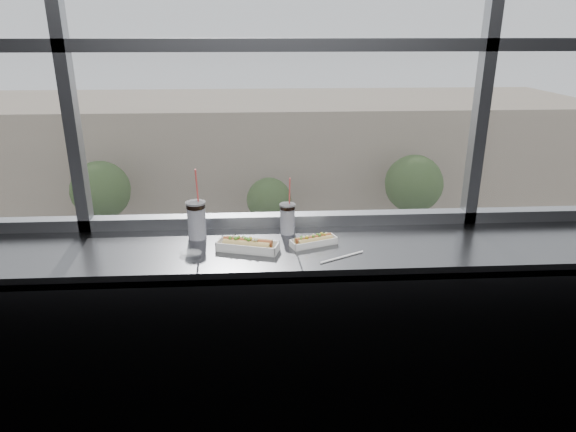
{
  "coord_description": "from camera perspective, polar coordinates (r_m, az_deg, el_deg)",
  "views": [
    {
      "loc": [
        -0.12,
        -1.02,
        2.07
      ],
      "look_at": [
        0.02,
        1.23,
        1.25
      ],
      "focal_mm": 32.0,
      "sensor_mm": 36.0,
      "label": 1
    }
  ],
  "objects": [
    {
      "name": "hotdog_tray_right",
      "position": [
        2.45,
        2.87,
        -2.74
      ],
      "size": [
        0.24,
        0.15,
        0.06
      ],
      "rotation": [
        0.0,
        0.0,
        0.35
      ],
      "color": "white",
      "rests_on": "counter"
    },
    {
      "name": "hotdog_tray_left",
      "position": [
        2.39,
        -4.5,
        -3.2
      ],
      "size": [
        0.3,
        0.17,
        0.07
      ],
      "rotation": [
        0.0,
        0.0,
        -0.29
      ],
      "color": "white",
      "rests_on": "counter"
    },
    {
      "name": "car_near_d",
      "position": [
        22.81,
        11.73,
        -12.35
      ],
      "size": [
        2.62,
        5.74,
        1.88
      ],
      "primitive_type": "imported",
      "rotation": [
        0.0,
        0.0,
        1.62
      ],
      "color": "silver",
      "rests_on": "street_asphalt"
    },
    {
      "name": "car_far_a",
      "position": [
        30.9,
        -22.94,
        -4.39
      ],
      "size": [
        3.4,
        6.59,
        2.1
      ],
      "primitive_type": "imported",
      "rotation": [
        0.0,
        0.0,
        1.7
      ],
      "color": "#2E292B",
      "rests_on": "street_asphalt"
    },
    {
      "name": "pedestrian_c",
      "position": [
        32.43,
        4.7,
        -1.92
      ],
      "size": [
        0.62,
        0.82,
        1.85
      ],
      "primitive_type": "imported",
      "rotation": [
        0.0,
        0.0,
        4.71
      ],
      "color": "#66605B",
      "rests_on": "far_sidewalk"
    },
    {
      "name": "wrapper",
      "position": [
        2.38,
        -10.78,
        -4.03
      ],
      "size": [
        0.1,
        0.07,
        0.02
      ],
      "primitive_type": "ellipsoid",
      "color": "silver",
      "rests_on": "counter"
    },
    {
      "name": "far_building",
      "position": [
        41.52,
        -3.24,
        7.42
      ],
      "size": [
        50.0,
        14.0,
        8.0
      ],
      "primitive_type": "cube",
      "color": "gray",
      "rests_on": "plaza_ground"
    },
    {
      "name": "tree_left",
      "position": [
        33.3,
        -20.09,
        2.68
      ],
      "size": [
        3.6,
        3.6,
        5.62
      ],
      "color": "#47382B",
      "rests_on": "far_sidewalk"
    },
    {
      "name": "loose_straw",
      "position": [
        2.33,
        6.01,
        -4.56
      ],
      "size": [
        0.21,
        0.12,
        0.01
      ],
      "primitive_type": "cylinder",
      "rotation": [
        0.0,
        1.57,
        0.49
      ],
      "color": "white",
      "rests_on": "counter"
    },
    {
      "name": "plaza_ground",
      "position": [
        47.84,
        -3.19,
        4.18
      ],
      "size": [
        120.0,
        120.0,
        0.0
      ],
      "primitive_type": "plane",
      "color": "#AFADA8",
      "rests_on": "ground"
    },
    {
      "name": "tree_center",
      "position": [
        32.14,
        -2.12,
        1.78
      ],
      "size": [
        2.82,
        2.82,
        4.41
      ],
      "color": "#47382B",
      "rests_on": "far_sidewalk"
    },
    {
      "name": "car_far_b",
      "position": [
        29.14,
        -0.34,
        -4.27
      ],
      "size": [
        2.85,
        6.12,
        1.99
      ],
      "primitive_type": "imported",
      "rotation": [
        0.0,
        0.0,
        1.63
      ],
      "color": "maroon",
      "rests_on": "street_asphalt"
    },
    {
      "name": "soda_cup_left",
      "position": [
        2.53,
        -10.14,
        -0.24
      ],
      "size": [
        0.1,
        0.1,
        0.36
      ],
      "color": "white",
      "rests_on": "counter"
    },
    {
      "name": "car_near_e",
      "position": [
        25.87,
        29.05,
        -10.37
      ],
      "size": [
        2.84,
        6.15,
        2.01
      ],
      "primitive_type": "imported",
      "rotation": [
        0.0,
        0.0,
        1.52
      ],
      "color": "navy",
      "rests_on": "street_asphalt"
    },
    {
      "name": "counter_fascia",
      "position": [
        2.5,
        -0.11,
        -17.32
      ],
      "size": [
        6.0,
        0.04,
        1.04
      ],
      "primitive_type": "cube",
      "color": "slate",
      "rests_on": "ground"
    },
    {
      "name": "pedestrian_a",
      "position": [
        32.89,
        -16.44,
        -2.4
      ],
      "size": [
        0.82,
        0.61,
        1.84
      ],
      "primitive_type": "imported",
      "rotation": [
        0.0,
        0.0,
        3.14
      ],
      "color": "#66605B",
      "rests_on": "far_sidewalk"
    },
    {
      "name": "car_near_c",
      "position": [
        22.1,
        -6.2,
        -12.97
      ],
      "size": [
        3.24,
        6.29,
        2.01
      ],
      "primitive_type": "imported",
      "rotation": [
        0.0,
        0.0,
        1.45
      ],
      "color": "maroon",
      "rests_on": "street_asphalt"
    },
    {
      "name": "pedestrian_b",
      "position": [
        33.17,
        -2.17,
        -1.33
      ],
      "size": [
        0.62,
        0.83,
        1.86
      ],
      "primitive_type": "imported",
      "rotation": [
        0.0,
        0.0,
        1.57
      ],
      "color": "#66605B",
      "rests_on": "far_sidewalk"
    },
    {
      "name": "far_sidewalk",
      "position": [
        33.19,
        -2.98,
        -3.11
      ],
      "size": [
        80.0,
        6.0,
        0.04
      ],
      "primitive_type": "cube",
      "color": "#AFADA8",
      "rests_on": "plaza_ground"
    },
    {
      "name": "pedestrian_d",
      "position": [
        33.58,
        11.25,
        -1.38
      ],
      "size": [
        0.86,
        0.65,
        1.94
      ],
      "primitive_type": "imported",
      "rotation": [
        0.0,
        0.0,
        3.14
      ],
      "color": "#66605B",
      "rests_on": "far_sidewalk"
    },
    {
      "name": "street_asphalt",
      "position": [
        26.02,
        -2.78,
        -10.03
      ],
      "size": [
        80.0,
        10.0,
        0.06
      ],
      "primitive_type": "cube",
      "color": "black",
      "rests_on": "plaza_ground"
    },
    {
      "name": "tree_right",
      "position": [
        33.34,
        13.8,
        3.48
      ],
      "size": [
        3.66,
        3.66,
        5.73
      ],
      "color": "#47382B",
      "rests_on": "far_sidewalk"
    },
    {
      "name": "wall_back_lower",
      "position": [
        2.94,
        -0.73,
        -11.05
      ],
      "size": [
        6.0,
        0.0,
        6.0
      ],
      "primitive_type": "plane",
      "rotation": [
        1.57,
        0.0,
        0.0
      ],
      "color": "black",
      "rests_on": "ground"
    },
    {
      "name": "car_near_b",
      "position": [
        22.63,
        -16.89,
        -12.58
      ],
      "size": [
        3.05,
        6.86,
        2.26
      ],
      "primitive_type": "imported",
      "rotation": [
        0.0,
        0.0,
        1.61
      ],
      "color": "black",
      "rests_on": "street_asphalt"
    },
    {
      "name": "soda_cup_right",
      "position": [
        2.56,
        -0.06,
        -0.13
      ],
      "size": [
        0.08,
        0.08,
        0.29
      ],
      "color": "white",
      "rests_on": "counter"
    },
    {
      "name": "counter",
      "position": [
        2.46,
        -0.47,
        -3.96
      ],
      "size": [
        6.0,
        0.55,
        0.06
      ],
      "primitive_type": "cube",
      "color": "slate",
      "rests_on": "ground"
    }
  ]
}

